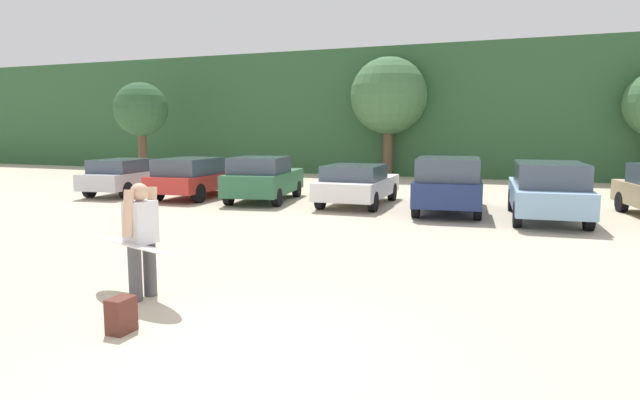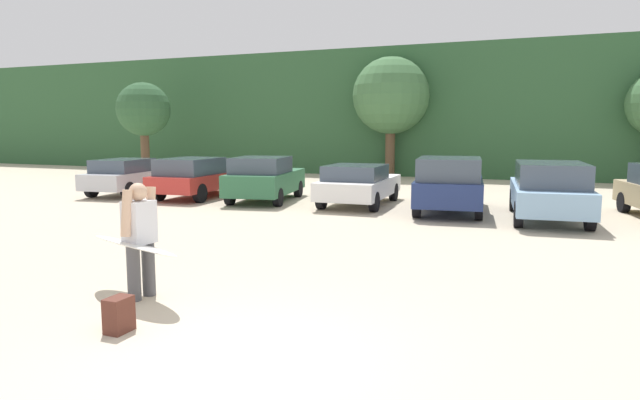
# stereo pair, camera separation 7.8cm
# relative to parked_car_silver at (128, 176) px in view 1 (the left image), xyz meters

# --- Properties ---
(ground_plane) EXTENTS (120.00, 120.00, 0.00)m
(ground_plane) POSITION_rel_parked_car_silver_xyz_m (11.96, -12.01, -0.73)
(ground_plane) COLOR beige
(hillside_ridge) EXTENTS (108.00, 12.00, 6.90)m
(hillside_ridge) POSITION_rel_parked_car_silver_xyz_m (11.96, 17.85, 2.72)
(hillside_ridge) COLOR #2D5633
(hillside_ridge) RESTS_ON ground_plane
(tree_ridge_back) EXTENTS (2.97, 2.97, 5.11)m
(tree_ridge_back) POSITION_rel_parked_car_silver_xyz_m (-5.78, 7.93, 2.84)
(tree_ridge_back) COLOR brown
(tree_ridge_back) RESTS_ON ground_plane
(tree_center) EXTENTS (4.01, 4.01, 6.27)m
(tree_center) POSITION_rel_parked_car_silver_xyz_m (7.46, 11.32, 3.51)
(tree_center) COLOR brown
(tree_center) RESTS_ON ground_plane
(parked_car_silver) EXTENTS (2.25, 4.66, 1.39)m
(parked_car_silver) POSITION_rel_parked_car_silver_xyz_m (0.00, 0.00, 0.00)
(parked_car_silver) COLOR silver
(parked_car_silver) RESTS_ON ground_plane
(parked_car_red) EXTENTS (2.09, 4.66, 1.49)m
(parked_car_red) POSITION_rel_parked_car_silver_xyz_m (3.11, 0.07, 0.05)
(parked_car_red) COLOR #B72D28
(parked_car_red) RESTS_ON ground_plane
(parked_car_forest_green) EXTENTS (2.53, 4.32, 1.58)m
(parked_car_forest_green) POSITION_rel_parked_car_silver_xyz_m (5.91, 0.04, 0.08)
(parked_car_forest_green) COLOR #2D6642
(parked_car_forest_green) RESTS_ON ground_plane
(parked_car_white) EXTENTS (2.09, 4.37, 1.37)m
(parked_car_white) POSITION_rel_parked_car_silver_xyz_m (9.30, 0.30, -0.01)
(parked_car_white) COLOR white
(parked_car_white) RESTS_ON ground_plane
(parked_car_navy) EXTENTS (2.43, 4.67, 1.71)m
(parked_car_navy) POSITION_rel_parked_car_silver_xyz_m (12.38, -0.25, 0.16)
(parked_car_navy) COLOR navy
(parked_car_navy) RESTS_ON ground_plane
(parked_car_sky_blue) EXTENTS (2.29, 4.81, 1.63)m
(parked_car_sky_blue) POSITION_rel_parked_car_silver_xyz_m (15.18, -0.66, 0.14)
(parked_car_sky_blue) COLOR #84ADD1
(parked_car_sky_blue) RESTS_ON ground_plane
(person_adult) EXTENTS (0.36, 0.70, 1.75)m
(person_adult) POSITION_rel_parked_car_silver_xyz_m (9.42, -10.66, 0.26)
(person_adult) COLOR #4C4C51
(person_adult) RESTS_ON ground_plane
(surfboard_white) EXTENTS (2.24, 1.33, 0.23)m
(surfboard_white) POSITION_rel_parked_car_silver_xyz_m (9.32, -10.69, 0.08)
(surfboard_white) COLOR white
(backpack_dropped) EXTENTS (0.24, 0.34, 0.45)m
(backpack_dropped) POSITION_rel_parked_car_silver_xyz_m (10.11, -11.92, -0.51)
(backpack_dropped) COLOR #592D23
(backpack_dropped) RESTS_ON ground_plane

